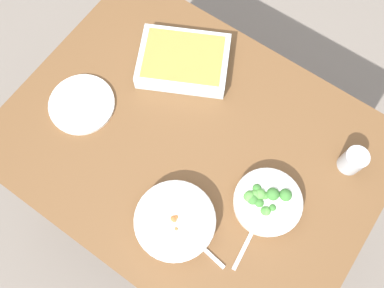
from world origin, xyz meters
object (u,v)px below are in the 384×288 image
side_plate (82,104)px  spoon_by_broccoli (251,235)px  baking_dish (183,60)px  broccoli_bowl (267,202)px  spoon_by_stew (195,241)px  stew_bowl (175,221)px  drink_cup (352,161)px

side_plate → spoon_by_broccoli: (0.69, -0.04, -0.00)m
side_plate → spoon_by_broccoli: size_ratio=1.25×
baking_dish → spoon_by_broccoli: size_ratio=2.08×
broccoli_bowl → spoon_by_stew: bearing=-117.6°
stew_bowl → side_plate: size_ratio=1.09×
broccoli_bowl → baking_dish: broccoli_bowl is taller
baking_dish → side_plate: baking_dish is taller
broccoli_bowl → baking_dish: (-0.48, 0.25, 0.00)m
baking_dish → spoon_by_stew: (0.37, -0.47, -0.03)m
stew_bowl → spoon_by_stew: stew_bowl is taller
baking_dish → side_plate: bearing=-121.3°
broccoli_bowl → stew_bowl: bearing=-133.3°
drink_cup → side_plate: bearing=-158.8°
spoon_by_stew → broccoli_bowl: bearing=62.4°
drink_cup → spoon_by_broccoli: bearing=-110.7°
broccoli_bowl → spoon_by_broccoli: (0.01, -0.11, -0.03)m
stew_bowl → drink_cup: bearing=53.4°
drink_cup → spoon_by_broccoli: 0.39m
baking_dish → drink_cup: (0.64, 0.01, 0.00)m
drink_cup → spoon_by_stew: bearing=-119.1°
stew_bowl → baking_dish: 0.54m
drink_cup → spoon_by_stew: size_ratio=0.48×
drink_cup → side_plate: (-0.83, -0.32, -0.03)m
baking_dish → spoon_by_stew: 0.60m
stew_bowl → broccoli_bowl: (0.19, 0.20, -0.00)m
spoon_by_stew → stew_bowl: bearing=172.5°
spoon_by_stew → baking_dish: bearing=128.5°
stew_bowl → baking_dish: same height
side_plate → spoon_by_broccoli: bearing=-3.5°
drink_cup → side_plate: 0.89m
baking_dish → side_plate: (-0.19, -0.32, -0.03)m
broccoli_bowl → drink_cup: size_ratio=2.44×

